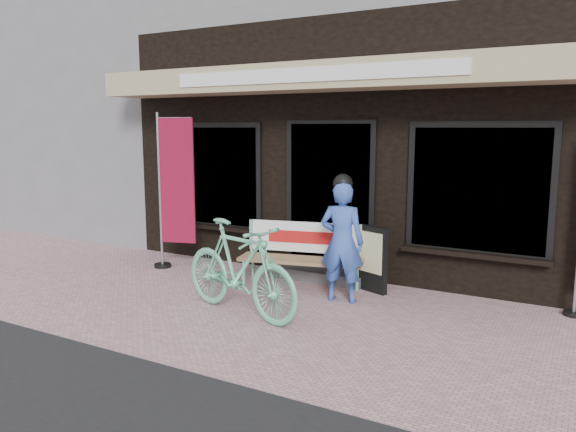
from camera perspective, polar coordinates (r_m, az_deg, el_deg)
The scene contains 8 objects.
ground at distance 6.43m, azimuth -3.56°, elevation -10.11°, with size 70.00×70.00×0.00m, color #BC9093.
storefront at distance 10.62m, azimuth 11.46°, elevation 13.63°, with size 7.00×6.77×6.00m.
neighbor_left_near at distance 15.91m, azimuth -19.10°, elevation 12.48°, with size 10.00×7.00×6.40m, color slate.
bench at distance 7.34m, azimuth 1.43°, elevation -3.52°, with size 1.66×0.77×0.87m.
person at distance 6.79m, azimuth 5.51°, elevation -2.38°, with size 0.59×0.44×1.56m.
bicycle at distance 6.34m, azimuth -4.97°, elevation -5.33°, with size 0.51×1.79×1.08m, color #61BF92.
nobori_red at distance 8.47m, azimuth -11.46°, elevation 2.68°, with size 0.69×0.33×2.32m.
menu_stand at distance 7.29m, azimuth 8.62°, elevation -4.30°, with size 0.43×0.23×0.86m.
Camera 1 is at (3.33, -5.08, 2.10)m, focal length 35.00 mm.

